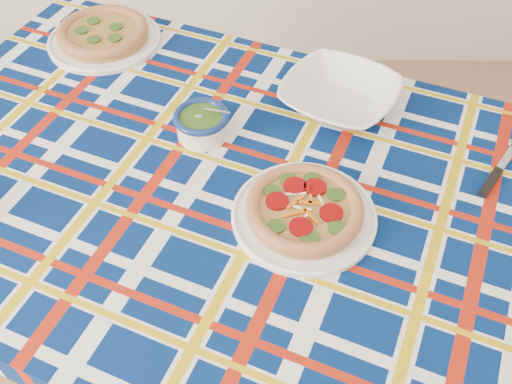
# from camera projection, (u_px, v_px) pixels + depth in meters

# --- Properties ---
(dining_table) EXTENTS (1.74, 1.44, 0.70)m
(dining_table) POSITION_uv_depth(u_px,v_px,m) (238.00, 210.00, 1.18)
(dining_table) COLOR brown
(dining_table) RESTS_ON floor
(tablecloth) EXTENTS (1.78, 1.48, 0.10)m
(tablecloth) POSITION_uv_depth(u_px,v_px,m) (238.00, 202.00, 1.16)
(tablecloth) COLOR #041A4D
(tablecloth) RESTS_ON dining_table
(main_focaccia_plate) EXTENTS (0.37, 0.37, 0.05)m
(main_focaccia_plate) POSITION_uv_depth(u_px,v_px,m) (305.00, 209.00, 1.05)
(main_focaccia_plate) COLOR #A17339
(main_focaccia_plate) RESTS_ON tablecloth
(pesto_bowl) EXTENTS (0.16, 0.16, 0.07)m
(pesto_bowl) POSITION_uv_depth(u_px,v_px,m) (202.00, 122.00, 1.20)
(pesto_bowl) COLOR #213F11
(pesto_bowl) RESTS_ON tablecloth
(serving_bowl) EXTENTS (0.34, 0.34, 0.06)m
(serving_bowl) POSITION_uv_depth(u_px,v_px,m) (339.00, 96.00, 1.26)
(serving_bowl) COLOR white
(serving_bowl) RESTS_ON tablecloth
(second_focaccia_plate) EXTENTS (0.36, 0.36, 0.05)m
(second_focaccia_plate) POSITION_uv_depth(u_px,v_px,m) (103.00, 33.00, 1.44)
(second_focaccia_plate) COLOR #A17339
(second_focaccia_plate) RESTS_ON tablecloth
(table_knife) EXTENTS (0.15, 0.19, 0.01)m
(table_knife) POSITION_uv_depth(u_px,v_px,m) (509.00, 155.00, 1.18)
(table_knife) COLOR silver
(table_knife) RESTS_ON tablecloth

